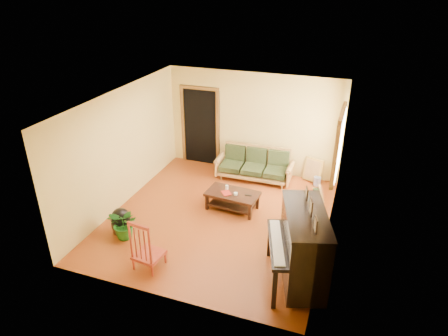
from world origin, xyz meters
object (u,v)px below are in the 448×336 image
at_px(red_chair, 148,243).
at_px(footstool, 121,223).
at_px(sofa, 254,165).
at_px(piano, 303,248).
at_px(coffee_table, 233,201).
at_px(ceramic_crock, 317,181).
at_px(armchair, 301,211).
at_px(potted_plant, 125,224).

bearing_deg(red_chair, footstool, 151.07).
xyz_separation_m(sofa, piano, (1.77, -3.33, 0.27)).
height_order(coffee_table, piano, piano).
bearing_deg(ceramic_crock, armchair, -92.16).
xyz_separation_m(coffee_table, red_chair, (-0.78, -2.33, 0.30)).
relative_size(piano, red_chair, 1.51).
bearing_deg(red_chair, ceramic_crock, 66.38).
distance_m(sofa, red_chair, 3.96).
bearing_deg(potted_plant, piano, -0.89).
bearing_deg(armchair, piano, -92.26).
xyz_separation_m(piano, footstool, (-3.67, 0.23, -0.48)).
bearing_deg(piano, potted_plant, 162.11).
bearing_deg(red_chair, piano, 18.60).
relative_size(coffee_table, armchair, 1.28).
distance_m(piano, potted_plant, 3.48).
distance_m(armchair, piano, 1.53).
relative_size(ceramic_crock, potted_plant, 0.34).
height_order(armchair, piano, piano).
relative_size(armchair, red_chair, 0.89).
bearing_deg(red_chair, coffee_table, 78.39).
xyz_separation_m(sofa, red_chair, (-0.83, -3.87, 0.10)).
distance_m(sofa, footstool, 3.64).
xyz_separation_m(sofa, potted_plant, (-1.69, -3.27, -0.07)).
distance_m(red_chair, potted_plant, 1.06).
height_order(red_chair, potted_plant, red_chair).
bearing_deg(ceramic_crock, coffee_table, -132.91).
relative_size(piano, footstool, 3.75).
bearing_deg(piano, coffee_table, 118.50).
relative_size(piano, ceramic_crock, 6.79).
relative_size(sofa, footstool, 4.67).
xyz_separation_m(armchair, red_chair, (-2.32, -2.03, 0.06)).
bearing_deg(potted_plant, armchair, 24.25).
bearing_deg(sofa, potted_plant, -118.84).
xyz_separation_m(piano, red_chair, (-2.60, -0.54, -0.17)).
height_order(sofa, piano, piano).
bearing_deg(sofa, piano, -63.45).
bearing_deg(ceramic_crock, potted_plant, -133.13).
xyz_separation_m(footstool, potted_plant, (0.21, -0.18, 0.14)).
relative_size(sofa, armchair, 2.12).
xyz_separation_m(red_chair, ceramic_crock, (2.40, 4.08, -0.39)).
height_order(coffee_table, armchair, armchair).
distance_m(coffee_table, footstool, 2.42).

